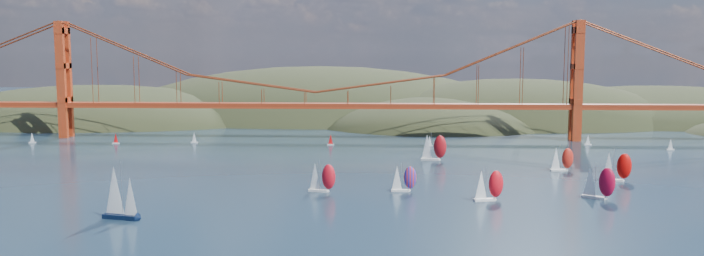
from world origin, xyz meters
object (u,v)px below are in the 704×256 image
racer_1 (488,185)px  racer_rwb (403,178)px  racer_0 (321,177)px  racer_2 (598,182)px  sloop_navy (119,193)px  racer_4 (616,166)px  racer_5 (433,147)px  racer_3 (562,159)px

racer_1 → racer_rwb: racer_1 is taller
racer_0 → racer_2: (78.51, -5.83, 0.43)m
racer_0 → sloop_navy: bearing=-128.4°
racer_1 → racer_4: (44.79, 30.21, 0.35)m
racer_0 → racer_rwb: bearing=19.7°
racer_4 → racer_rwb: bearing=-153.5°
racer_5 → racer_rwb: size_ratio=1.28×
racer_0 → racer_2: racer_2 is taller
racer_3 → racer_5: (-42.79, 20.17, 0.88)m
racer_4 → racer_rwb: size_ratio=1.21×
racer_1 → racer_5: bearing=86.2°
sloop_navy → racer_0: sloop_navy is taller
racer_rwb → racer_4: bearing=14.4°
sloop_navy → racer_2: (125.64, 28.66, -1.53)m
sloop_navy → racer_0: (47.13, 34.49, -1.96)m
sloop_navy → racer_rwb: size_ratio=1.70×
sloop_navy → racer_5: (83.99, 93.51, -1.27)m
racer_1 → racer_2: (31.16, 3.81, 0.39)m
racer_1 → racer_3: (32.30, 48.50, -0.23)m
racer_2 → racer_rwb: size_ratio=1.21×
racer_4 → racer_5: bearing=156.3°
racer_3 → sloop_navy: bearing=-155.8°
racer_4 → racer_rwb: 70.56m
sloop_navy → racer_3: 146.48m
sloop_navy → racer_1: 97.71m
racer_0 → racer_4: bearing=27.9°
sloop_navy → racer_rwb: 80.01m
racer_2 → racer_5: bearing=155.9°
racer_3 → racer_1: bearing=-129.5°
racer_3 → racer_5: 47.31m
sloop_navy → racer_4: sloop_navy is taller
racer_5 → racer_0: bearing=-111.1°
racer_3 → racer_4: bearing=-61.5°
sloop_navy → racer_3: (126.78, 73.34, -2.15)m
racer_2 → racer_3: (1.14, 44.69, -0.62)m
racer_4 → racer_2: bearing=-106.2°
racer_0 → racer_rwb: racer_0 is taller
racer_5 → racer_4: bearing=-23.9°
racer_rwb → sloop_navy: bearing=-153.9°
racer_0 → racer_3: (79.65, 38.85, -0.19)m
racer_0 → racer_2: bearing=11.1°
racer_2 → racer_3: size_ratio=1.14×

